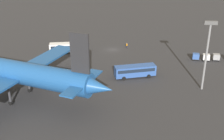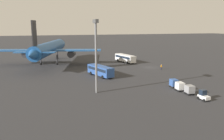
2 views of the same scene
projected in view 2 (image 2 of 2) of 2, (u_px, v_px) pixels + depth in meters
name	position (u px, v px, depth m)	size (l,w,h in m)	color
ground_plane	(149.00, 67.00, 80.49)	(600.00, 600.00, 0.00)	#2D2D30
airplane	(49.00, 48.00, 85.89)	(46.91, 40.51, 16.75)	#1E5193
shuttle_bus_near	(125.00, 58.00, 91.78)	(12.06, 5.34, 3.13)	white
shuttle_bus_far	(100.00, 70.00, 66.33)	(10.97, 6.01, 3.14)	#2D5199
baggage_tug	(204.00, 96.00, 45.03)	(2.46, 1.74, 2.10)	white
worker_person	(161.00, 67.00, 76.68)	(0.38, 0.38, 1.74)	#1E1E2D
cargo_cart_grey	(190.00, 89.00, 48.62)	(2.15, 1.87, 2.06)	#38383D
cargo_cart_white	(180.00, 86.00, 51.27)	(2.15, 1.87, 2.06)	#38383D
cargo_cart_blue	(174.00, 83.00, 54.16)	(2.15, 1.87, 2.06)	#38383D
light_pole	(96.00, 48.00, 48.13)	(2.80, 0.70, 16.46)	slate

